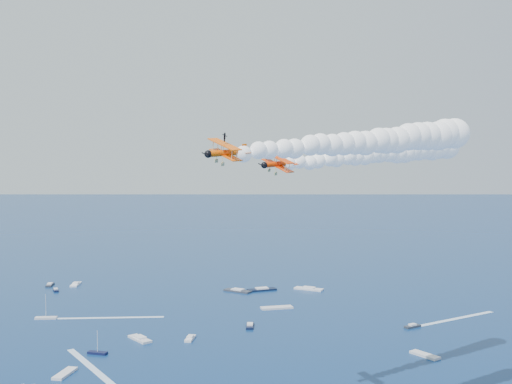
{
  "coord_description": "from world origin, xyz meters",
  "views": [
    {
      "loc": [
        -4.39,
        -99.18,
        56.74
      ],
      "look_at": [
        0.52,
        11.25,
        50.88
      ],
      "focal_mm": 42.81,
      "sensor_mm": 36.0,
      "label": 1
    }
  ],
  "objects": [
    {
      "name": "boat_wakes",
      "position": [
        -4.06,
        99.35,
        0.03
      ],
      "size": [
        160.08,
        72.85,
        0.04
      ],
      "color": "white",
      "rests_on": "ground"
    },
    {
      "name": "biplane_trail",
      "position": [
        -4.7,
        -1.96,
        57.86
      ],
      "size": [
        10.97,
        12.03,
        7.53
      ],
      "primitive_type": null,
      "rotation": [
        -0.24,
        0.07,
        3.63
      ],
      "color": "#FF5B05"
    },
    {
      "name": "spectator_boats",
      "position": [
        1.24,
        106.64,
        0.35
      ],
      "size": [
        211.38,
        156.21,
        0.7
      ],
      "color": "#292E37",
      "rests_on": "ground"
    },
    {
      "name": "smoke_trail_lead",
      "position": [
        29.28,
        39.05,
        58.0
      ],
      "size": [
        57.9,
        52.75,
        10.35
      ],
      "primitive_type": null,
      "rotation": [
        0.0,
        0.0,
        3.7
      ],
      "color": "white"
    },
    {
      "name": "smoke_trail_trail",
      "position": [
        19.7,
        11.16,
        59.95
      ],
      "size": [
        57.76,
        49.56,
        10.35
      ],
      "primitive_type": null,
      "rotation": [
        0.0,
        0.0,
        3.63
      ],
      "color": "white"
    },
    {
      "name": "biplane_lead",
      "position": [
        5.74,
        24.45,
        55.91
      ],
      "size": [
        12.35,
        13.33,
        8.64
      ],
      "primitive_type": null,
      "rotation": [
        -0.31,
        0.07,
        3.7
      ],
      "color": "#F33C05"
    }
  ]
}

